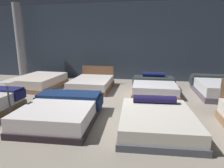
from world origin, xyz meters
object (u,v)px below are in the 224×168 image
bed_1 (62,111)px  bed_4 (40,82)px  bed_2 (156,120)px  bed_5 (92,84)px  bed_7 (220,88)px  support_pillar (20,42)px  bed_6 (154,86)px  price_sign (10,106)px

bed_1 → bed_4: size_ratio=0.95×
bed_2 → bed_1: bearing=175.4°
bed_5 → bed_7: (4.59, -0.04, 0.05)m
bed_2 → support_pillar: (-6.17, 4.37, 1.55)m
bed_7 → bed_6: bearing=179.0°
bed_6 → bed_1: bearing=-127.7°
bed_1 → bed_4: (-2.28, 2.88, -0.00)m
bed_2 → bed_5: (-2.30, 3.02, 0.01)m
price_sign → bed_6: bearing=43.3°
bed_6 → bed_7: 2.24m
bed_6 → bed_7: bearing=-2.2°
bed_7 → price_sign: price_sign is taller
bed_7 → bed_5: bearing=179.9°
bed_6 → bed_7: size_ratio=0.97×
price_sign → support_pillar: 5.52m
bed_4 → bed_7: 6.76m
bed_4 → bed_7: bearing=2.4°
bed_2 → bed_5: bed_5 is taller
bed_5 → bed_6: size_ratio=0.95×
bed_6 → price_sign: bearing=-137.6°
bed_6 → bed_7: (2.24, -0.05, 0.04)m
bed_5 → bed_7: size_ratio=0.92×
bed_2 → support_pillar: bearing=141.2°
support_pillar → bed_6: bearing=-12.1°
price_sign → support_pillar: (-2.80, 4.55, 1.39)m
bed_1 → bed_5: 2.98m
bed_7 → support_pillar: bearing=171.1°
bed_2 → bed_4: bed_2 is taller
bed_5 → bed_1: bearing=-88.2°
bed_4 → bed_5: (2.16, 0.09, -0.02)m
bed_4 → bed_5: bearing=4.4°
bed_2 → bed_4: 5.34m
bed_5 → bed_7: bearing=-0.9°
support_pillar → bed_5: bearing=-19.2°
bed_1 → price_sign: price_sign is taller
bed_5 → bed_4: bearing=-177.9°
bed_1 → bed_2: (2.19, -0.05, -0.03)m
bed_1 → bed_5: (-0.11, 2.98, -0.02)m
bed_1 → bed_2: bearing=-4.1°
bed_4 → bed_6: 4.52m
bed_1 → bed_7: 5.36m
support_pillar → bed_7: bearing=-9.3°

